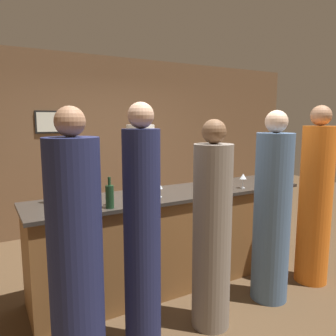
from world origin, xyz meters
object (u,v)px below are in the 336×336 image
(guest_1, at_px, (142,236))
(wine_bottle_2, at_px, (77,188))
(guest_3, at_px, (76,257))
(bartender, at_px, (141,190))
(guest_4, at_px, (272,214))
(guest_2, at_px, (212,233))
(wine_bottle_0, at_px, (49,191))
(wine_bottle_1, at_px, (110,196))
(guest_0, at_px, (315,202))

(guest_1, height_order, wine_bottle_2, guest_1)
(guest_1, xyz_separation_m, guest_3, (-0.52, -0.04, -0.04))
(bartender, distance_m, guest_4, 1.68)
(guest_2, distance_m, wine_bottle_0, 1.54)
(wine_bottle_1, bearing_deg, bartender, 52.57)
(wine_bottle_2, bearing_deg, guest_4, -29.66)
(guest_3, height_order, guest_4, same)
(wine_bottle_0, height_order, wine_bottle_1, wine_bottle_0)
(guest_1, height_order, guest_3, guest_1)
(wine_bottle_0, relative_size, wine_bottle_2, 1.01)
(bartender, relative_size, wine_bottle_0, 6.23)
(guest_0, distance_m, guest_1, 2.09)
(guest_1, height_order, wine_bottle_0, guest_1)
(guest_3, distance_m, wine_bottle_1, 0.76)
(guest_2, relative_size, wine_bottle_0, 5.78)
(guest_2, bearing_deg, wine_bottle_0, 138.13)
(guest_3, xyz_separation_m, wine_bottle_1, (0.45, 0.56, 0.25))
(guest_3, height_order, wine_bottle_2, guest_3)
(wine_bottle_1, bearing_deg, guest_1, -82.58)
(wine_bottle_1, bearing_deg, wine_bottle_2, 111.54)
(guest_0, height_order, wine_bottle_1, guest_0)
(guest_2, bearing_deg, wine_bottle_2, 131.20)
(guest_0, distance_m, guest_2, 1.46)
(wine_bottle_2, bearing_deg, guest_1, -75.94)
(guest_4, height_order, wine_bottle_1, guest_4)
(guest_0, bearing_deg, guest_3, -178.37)
(guest_1, distance_m, guest_4, 1.41)
(wine_bottle_0, bearing_deg, guest_4, -26.61)
(bartender, bearing_deg, guest_3, 52.11)
(guest_1, relative_size, wine_bottle_0, 6.17)
(guest_1, distance_m, guest_3, 0.52)
(guest_2, xyz_separation_m, wine_bottle_1, (-0.70, 0.56, 0.29))
(wine_bottle_1, bearing_deg, guest_2, -38.81)
(bartender, xyz_separation_m, guest_0, (1.37, -1.51, 0.00))
(guest_1, height_order, guest_4, guest_1)
(bartender, height_order, wine_bottle_0, bartender)
(guest_0, xyz_separation_m, wine_bottle_2, (-2.32, 0.91, 0.23))
(bartender, distance_m, wine_bottle_0, 1.36)
(guest_2, relative_size, guest_3, 0.96)
(guest_2, height_order, guest_4, guest_4)
(bartender, bearing_deg, wine_bottle_2, 32.03)
(bartender, bearing_deg, guest_2, 86.80)
(wine_bottle_2, bearing_deg, guest_3, -105.77)
(wine_bottle_1, bearing_deg, guest_4, -18.96)
(guest_4, relative_size, wine_bottle_0, 6.04)
(guest_0, xyz_separation_m, guest_1, (-2.08, -0.03, 0.00))
(guest_4, bearing_deg, guest_3, -178.41)
(guest_0, distance_m, wine_bottle_0, 2.75)
(guest_0, bearing_deg, wine_bottle_2, 158.49)
(guest_4, bearing_deg, wine_bottle_2, 150.34)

